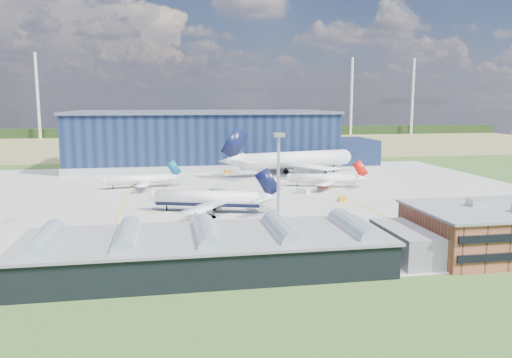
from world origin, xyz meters
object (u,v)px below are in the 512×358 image
gse_van_a (168,238)px  gse_van_c (289,237)px  gse_van_b (303,191)px  gse_tug_a (199,209)px  gse_cart_b (98,179)px  airliner_regional (139,175)px  gse_cart_a (205,210)px  airliner_widebody (295,151)px  gse_tug_c (228,172)px  light_mast_center (278,164)px  airliner_navy (208,190)px  hangar (208,141)px  airliner_red (323,174)px  airstair (199,226)px  car_b (209,217)px  gse_tug_b (342,199)px

gse_van_a → gse_van_c: size_ratio=0.88×
gse_van_b → gse_van_c: 59.66m
gse_tug_a → gse_cart_b: (-35.39, 62.13, -0.09)m
airliner_regional → gse_cart_a: (20.10, -44.03, -3.94)m
airliner_widebody → gse_tug_c: size_ratio=17.68×
light_mast_center → gse_van_b: bearing=66.5°
airliner_navy → hangar: bearing=-77.0°
airliner_widebody → light_mast_center: bearing=-120.7°
airliner_red → gse_tug_a: (-46.38, -32.25, -4.10)m
airliner_navy → airstair: airliner_navy is taller
gse_van_b → airstair: 58.68m
gse_van_b → car_b: 45.97m
light_mast_center → airstair: light_mast_center is taller
gse_cart_a → gse_van_c: 36.79m
gse_van_b → airstair: (-37.56, -45.07, 0.74)m
light_mast_center → hangar: bearing=93.3°
light_mast_center → gse_van_c: size_ratio=4.15×
gse_cart_a → gse_van_a: bearing=-110.3°
airliner_regional → gse_van_b: (54.56, -20.76, -3.66)m
gse_tug_b → airliner_widebody: bearing=99.6°
gse_tug_c → gse_van_b: bearing=-75.8°
airliner_regional → gse_cart_b: size_ratio=9.54×
gse_cart_b → airstair: bearing=-135.6°
light_mast_center → gse_cart_b: (-53.58, 81.88, -14.78)m
hangar → light_mast_center: 125.07m
gse_tug_b → airstair: (-46.02, -30.42, 1.09)m
gse_tug_a → gse_van_c: size_ratio=0.64×
airliner_red → gse_cart_b: size_ratio=9.89×
gse_van_b → gse_van_c: (-18.88, -56.59, 0.32)m
airliner_navy → gse_tug_c: airliner_navy is taller
car_b → gse_van_a: bearing=134.5°
gse_van_b → gse_tug_b: bearing=-98.7°
airliner_red → airstair: 74.21m
light_mast_center → gse_cart_a: size_ratio=6.79×
gse_cart_b → gse_tug_b: bearing=-102.0°
hangar → airliner_widebody: hangar is taller
gse_cart_b → hangar: bearing=-24.2°
gse_cart_b → gse_van_b: bearing=-97.0°
airliner_red → gse_van_c: size_ratio=5.36×
light_mast_center → gse_tug_b: (26.11, 25.99, -14.76)m
airliner_widebody → airstair: (-45.70, -87.68, -8.25)m
gse_van_a → gse_cart_b: (-26.56, 93.21, -0.42)m
light_mast_center → gse_van_b: (17.66, 40.64, -14.42)m
airstair → airliner_red: bearing=34.0°
gse_cart_a → gse_tug_c: 76.18m
airliner_navy → airstair: size_ratio=6.91×
gse_tug_a → gse_tug_b: gse_tug_a is taller
gse_tug_a → gse_tug_b: size_ratio=1.15×
gse_tug_b → gse_cart_b: (-79.70, 55.88, -0.02)m
light_mast_center → gse_tug_a: bearing=132.7°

